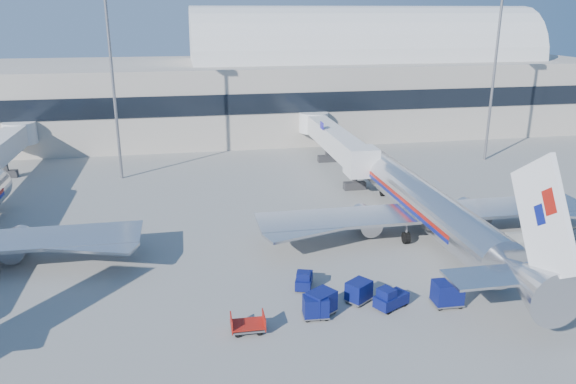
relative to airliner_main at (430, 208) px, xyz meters
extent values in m
plane|color=gray|center=(-10.00, -4.51, -2.93)|extent=(260.00, 260.00, 0.00)
cube|color=#B2AA9E|center=(-35.00, 51.49, 3.07)|extent=(170.00, 28.00, 12.00)
cube|color=black|center=(-35.00, 37.54, 4.07)|extent=(170.00, 0.40, 3.00)
cylinder|color=silver|center=(10.00, 51.49, 9.07)|extent=(60.00, 18.00, 18.00)
cylinder|color=silver|center=(0.00, 1.49, -0.03)|extent=(3.80, 28.00, 3.80)
sphere|color=silver|center=(0.00, 15.49, -0.03)|extent=(3.72, 3.72, 3.72)
cone|color=silver|center=(0.00, -15.51, 0.37)|extent=(3.80, 6.00, 3.80)
cube|color=#A2130C|center=(0.00, 2.49, 0.22)|extent=(3.85, 20.16, 0.32)
cube|color=navy|center=(0.00, 2.49, -0.15)|extent=(3.85, 20.16, 0.32)
cube|color=white|center=(0.00, -16.01, 4.77)|extent=(0.35, 7.79, 8.74)
cube|color=silver|center=(0.00, -15.01, 0.57)|extent=(11.00, 3.00, 0.18)
cube|color=silver|center=(0.00, 0.49, -0.63)|extent=(32.00, 5.00, 0.28)
cylinder|color=#B7B7BC|center=(-5.50, 1.99, -1.58)|extent=(2.10, 3.80, 2.10)
cylinder|color=#B7B7BC|center=(5.50, 1.99, -1.58)|extent=(2.10, 3.80, 2.10)
cylinder|color=black|center=(0.00, 12.49, -2.48)|extent=(0.40, 0.90, 0.90)
cylinder|color=#B7B7BC|center=(-36.50, 1.99, -1.58)|extent=(2.10, 3.80, 2.10)
cube|color=silver|center=(-2.40, 25.49, 1.07)|extent=(2.70, 24.00, 2.70)
cube|color=silver|center=(-2.40, 13.29, 1.07)|extent=(3.40, 3.20, 3.20)
cylinder|color=silver|center=(-2.40, 36.99, 1.07)|extent=(4.40, 4.40, 3.00)
cube|color=#2D2D30|center=(-2.40, 15.49, -1.13)|extent=(0.50, 0.50, 3.00)
cube|color=#2D2D30|center=(-2.40, 15.49, -2.48)|extent=(2.60, 1.00, 0.90)
cube|color=#2D2D30|center=(-2.40, 28.49, -1.13)|extent=(0.50, 0.50, 3.00)
cube|color=#2D2D30|center=(-2.40, 28.49, -2.48)|extent=(2.60, 1.00, 0.90)
cube|color=navy|center=(-4.00, 25.49, 2.87)|extent=(0.12, 1.40, 0.90)
cylinder|color=silver|center=(-44.40, 36.99, 1.07)|extent=(4.40, 4.40, 3.00)
cube|color=#2D2D30|center=(-44.40, 28.49, -1.13)|extent=(0.50, 0.50, 3.00)
cube|color=#2D2D30|center=(-44.40, 28.49, -2.48)|extent=(2.60, 1.00, 0.90)
cylinder|color=slate|center=(-30.00, 25.49, 8.07)|extent=(0.36, 0.36, 22.00)
cylinder|color=slate|center=(20.00, 25.49, 8.07)|extent=(0.36, 0.36, 22.00)
cube|color=#9E9E96|center=(8.00, -2.51, -2.48)|extent=(3.00, 0.55, 0.90)
cube|color=#9E9E96|center=(11.30, -2.51, -2.48)|extent=(3.00, 0.55, 0.90)
cube|color=#0A114E|center=(-8.08, -11.75, -2.32)|extent=(2.82, 2.30, 0.82)
cube|color=#0A114E|center=(-8.56, -12.01, -1.67)|extent=(1.38, 1.43, 0.77)
cylinder|color=black|center=(-7.54, -10.91, -2.62)|extent=(0.65, 0.50, 0.61)
cube|color=#0A114E|center=(1.78, -8.57, -2.39)|extent=(2.41, 1.57, 0.73)
cube|color=#0A114E|center=(1.30, -8.47, -1.81)|extent=(1.06, 1.13, 0.68)
cylinder|color=black|center=(2.63, -8.31, -2.66)|extent=(0.58, 0.32, 0.54)
cube|color=#0A114E|center=(-13.54, -7.57, -2.37)|extent=(1.82, 2.57, 0.76)
cube|color=#0A114E|center=(-13.70, -8.05, -1.77)|extent=(1.24, 1.18, 0.71)
cylinder|color=black|center=(-13.72, -6.66, -2.64)|extent=(0.39, 0.61, 0.57)
cube|color=#0A114E|center=(-10.11, -10.52, -2.02)|extent=(2.17, 2.08, 1.38)
cube|color=slate|center=(-10.11, -10.52, -2.72)|extent=(2.28, 2.18, 0.10)
cylinder|color=black|center=(-9.87, -9.70, -2.74)|extent=(0.40, 0.35, 0.38)
cube|color=#0A114E|center=(-13.20, -11.72, -1.95)|extent=(2.33, 2.21, 1.49)
cube|color=slate|center=(-13.20, -11.72, -2.70)|extent=(2.44, 2.31, 0.10)
cylinder|color=black|center=(-12.91, -10.85, -2.72)|extent=(0.43, 0.36, 0.41)
cube|color=#0A114E|center=(-13.71, -12.12, -2.03)|extent=(1.77, 1.41, 1.36)
cube|color=slate|center=(-13.71, -12.12, -2.72)|extent=(1.86, 1.46, 0.09)
cylinder|color=black|center=(-13.02, -11.65, -2.74)|extent=(0.38, 0.17, 0.38)
cube|color=#0A114E|center=(-4.04, -12.23, -1.88)|extent=(2.01, 1.57, 1.59)
cube|color=slate|center=(-4.04, -12.23, -2.69)|extent=(2.12, 1.63, 0.11)
cylinder|color=black|center=(-3.26, -11.64, -2.71)|extent=(0.44, 0.18, 0.44)
cube|color=slate|center=(-18.53, -13.05, -2.57)|extent=(2.27, 1.56, 0.12)
cube|color=maroon|center=(-18.53, -13.05, -2.36)|extent=(2.27, 1.62, 0.08)
cylinder|color=black|center=(-17.80, -12.50, -2.72)|extent=(0.41, 0.17, 0.41)
camera|label=1|loc=(-21.95, -45.46, 17.36)|focal=35.00mm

